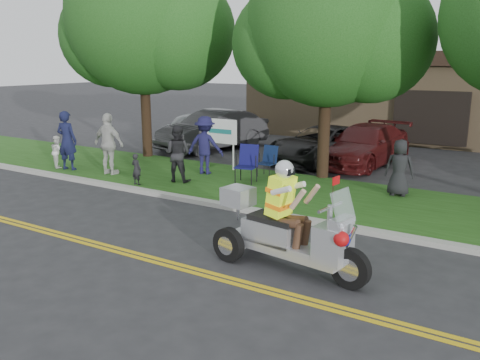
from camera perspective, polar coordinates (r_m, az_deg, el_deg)
The scene contains 23 objects.
ground at distance 10.32m, azimuth -9.44°, elevation -7.53°, with size 120.00×120.00×0.00m, color #28282B.
centerline_near at distance 9.93m, azimuth -11.66°, elevation -8.47°, with size 60.00×0.10×0.01m, color gold.
centerline_far at distance 10.03m, azimuth -11.03°, elevation -8.19°, with size 60.00×0.10×0.01m, color gold.
curb at distance 12.62m, azimuth -0.29°, elevation -3.16°, with size 60.00×0.25×0.12m, color #A8A89E.
grass_verge at distance 14.42m, azimuth 4.27°, elevation -1.11°, with size 60.00×4.00×0.10m, color #1E4713.
commercial_building at distance 26.58m, azimuth 22.52°, elevation 8.84°, with size 18.00×8.20×4.00m.
tree_left at distance 19.23m, azimuth -10.71°, elevation 16.73°, with size 6.62×5.40×7.78m.
tree_mid at distance 15.59m, azimuth 10.07°, elevation 16.06°, with size 5.88×4.80×7.05m.
business_sign at distance 16.83m, azimuth -2.21°, elevation 5.19°, with size 1.25×0.06×1.75m.
trike_scooter at distance 9.06m, azimuth 5.07°, elevation -5.77°, with size 3.01×1.14×1.97m.
lawn_chair_a at distance 14.98m, azimuth 0.85°, elevation 2.12°, with size 0.69×0.71×1.11m.
lawn_chair_b at distance 15.84m, azimuth 3.23°, elevation 2.38°, with size 0.52×0.53×0.94m.
spectator_adult_left at distance 17.57m, azimuth -18.86°, elevation 4.22°, with size 0.71×0.46×1.94m, color #141737.
spectator_adult_mid at distance 15.10m, azimuth -7.05°, elevation 2.98°, with size 0.82×0.64×1.69m, color #232325.
spectator_adult_right at distance 16.47m, azimuth -14.51°, elevation 3.94°, with size 1.13×0.47×1.93m, color #BBBAB4.
spectator_chair_a at distance 16.08m, azimuth -3.94°, elevation 3.92°, with size 1.18×0.68×1.83m, color #191742.
spectator_chair_b at distance 14.09m, azimuth 17.47°, elevation 1.34°, with size 0.74×0.48×1.52m, color black.
child_left at distance 14.97m, azimuth -11.56°, elevation 1.20°, with size 0.34×0.22×0.92m, color black.
child_right at distance 18.07m, azimuth -19.78°, elevation 3.01°, with size 0.53×0.41×1.08m, color white.
parked_car_far_left at distance 22.17m, azimuth -5.70°, elevation 5.67°, with size 1.66×4.13×1.41m, color #B0B3B8.
parked_car_left at distance 21.05m, azimuth -3.01°, elevation 5.61°, with size 1.72×4.93×1.62m, color #2F2E31.
parked_car_mid at distance 18.55m, azimuth 9.35°, elevation 3.93°, with size 2.20×4.77×1.33m, color black.
parked_car_right at distance 18.52m, azimuth 13.78°, elevation 3.83°, with size 1.97×4.83×1.40m, color #451010.
Camera 1 is at (6.45, -7.18, 3.65)m, focal length 38.00 mm.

